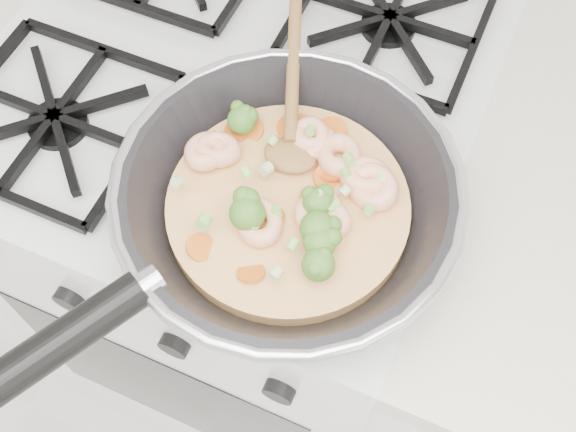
% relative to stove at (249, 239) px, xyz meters
% --- Properties ---
extents(stove, '(0.60, 0.60, 0.92)m').
position_rel_stove_xyz_m(stove, '(0.00, 0.00, 0.00)').
color(stove, silver).
rests_on(stove, ground).
extents(skillet, '(0.36, 0.62, 0.09)m').
position_rel_stove_xyz_m(skillet, '(0.15, -0.17, 0.50)').
color(skillet, black).
rests_on(skillet, stove).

